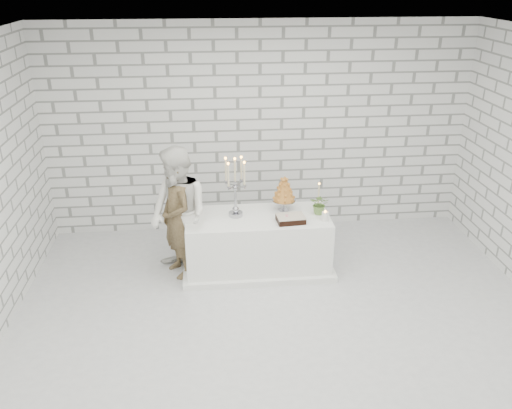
% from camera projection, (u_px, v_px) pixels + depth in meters
% --- Properties ---
extents(ground, '(6.00, 5.00, 0.01)m').
position_uv_depth(ground, '(283.00, 325.00, 5.75)').
color(ground, silver).
rests_on(ground, ground).
extents(ceiling, '(6.00, 5.00, 0.01)m').
position_uv_depth(ceiling, '(290.00, 42.00, 4.52)').
color(ceiling, white).
rests_on(ceiling, ground).
extents(wall_back, '(6.00, 0.01, 3.00)m').
position_uv_depth(wall_back, '(260.00, 130.00, 7.41)').
color(wall_back, white).
rests_on(wall_back, ground).
extents(wall_front, '(6.00, 0.01, 3.00)m').
position_uv_depth(wall_front, '(353.00, 383.00, 2.87)').
color(wall_front, white).
rests_on(wall_front, ground).
extents(cake_table, '(1.80, 0.80, 0.75)m').
position_uv_depth(cake_table, '(258.00, 243.00, 6.70)').
color(cake_table, white).
rests_on(cake_table, ground).
extents(groom, '(0.59, 0.67, 1.54)m').
position_uv_depth(groom, '(177.00, 219.00, 6.44)').
color(groom, '#483721').
rests_on(groom, ground).
extents(bride, '(1.00, 1.04, 1.69)m').
position_uv_depth(bride, '(179.00, 215.00, 6.38)').
color(bride, white).
rests_on(bride, ground).
extents(candelabra, '(0.35, 0.35, 0.77)m').
position_uv_depth(candelabra, '(235.00, 187.00, 6.41)').
color(candelabra, '#9A99A3').
rests_on(candelabra, cake_table).
extents(croquembouche, '(0.32, 0.32, 0.48)m').
position_uv_depth(croquembouche, '(284.00, 193.00, 6.62)').
color(croquembouche, '#925720').
rests_on(croquembouche, cake_table).
extents(chocolate_cake, '(0.35, 0.27, 0.08)m').
position_uv_depth(chocolate_cake, '(291.00, 219.00, 6.39)').
color(chocolate_cake, black).
rests_on(chocolate_cake, cake_table).
extents(pillar_candle, '(0.10, 0.10, 0.12)m').
position_uv_depth(pillar_candle, '(325.00, 216.00, 6.41)').
color(pillar_candle, white).
rests_on(pillar_candle, cake_table).
extents(extra_taper, '(0.07, 0.07, 0.32)m').
position_uv_depth(extra_taper, '(319.00, 196.00, 6.74)').
color(extra_taper, beige).
rests_on(extra_taper, cake_table).
extents(flowers, '(0.30, 0.28, 0.27)m').
position_uv_depth(flowers, '(320.00, 204.00, 6.57)').
color(flowers, '#51793D').
rests_on(flowers, cake_table).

